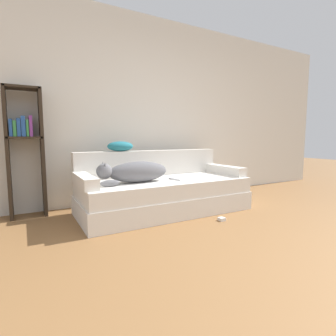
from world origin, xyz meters
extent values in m
plane|color=olive|center=(0.00, 0.00, 0.00)|extent=(20.00, 20.00, 0.00)
cube|color=silver|center=(0.00, 2.66, 1.35)|extent=(7.46, 0.06, 2.70)
cube|color=silver|center=(-0.23, 1.88, 0.11)|extent=(2.11, 0.93, 0.23)
cube|color=silver|center=(-0.23, 1.87, 0.32)|extent=(2.07, 0.89, 0.19)
cube|color=silver|center=(-0.23, 2.27, 0.59)|extent=(2.07, 0.15, 0.34)
cube|color=silver|center=(-1.21, 1.87, 0.48)|extent=(0.15, 0.74, 0.12)
cube|color=silver|center=(0.75, 1.87, 0.48)|extent=(0.15, 0.74, 0.12)
ellipsoid|color=slate|center=(-0.60, 1.81, 0.54)|extent=(0.72, 0.25, 0.24)
sphere|color=slate|center=(-1.01, 1.81, 0.57)|extent=(0.17, 0.17, 0.17)
cone|color=slate|center=(-1.01, 1.76, 0.63)|extent=(0.06, 0.06, 0.08)
cone|color=slate|center=(-1.01, 1.86, 0.63)|extent=(0.06, 0.06, 0.08)
ellipsoid|color=slate|center=(-0.98, 1.70, 0.45)|extent=(0.22, 0.06, 0.07)
cube|color=silver|center=(-0.02, 1.77, 0.43)|extent=(0.33, 0.27, 0.02)
ellipsoid|color=teal|center=(-0.67, 2.26, 0.82)|extent=(0.34, 0.22, 0.13)
cube|color=#2D2319|center=(-1.92, 2.48, 0.75)|extent=(0.04, 0.26, 1.51)
cube|color=#2D2319|center=(-1.57, 2.48, 0.75)|extent=(0.04, 0.26, 1.51)
cube|color=#2D2319|center=(-1.75, 2.48, 1.50)|extent=(0.37, 0.26, 0.02)
cube|color=#2D2319|center=(-1.75, 2.48, 0.94)|extent=(0.37, 0.26, 0.02)
cube|color=#234C93|center=(-1.88, 2.46, 1.04)|extent=(0.03, 0.20, 0.19)
cube|color=#337F42|center=(-1.84, 2.46, 1.04)|extent=(0.03, 0.20, 0.18)
cube|color=#234C93|center=(-1.80, 2.46, 1.05)|extent=(0.04, 0.20, 0.20)
cube|color=#234C93|center=(-1.75, 2.46, 1.06)|extent=(0.04, 0.20, 0.23)
cube|color=#337F42|center=(-1.71, 2.46, 1.04)|extent=(0.02, 0.20, 0.19)
cube|color=#753384|center=(-1.68, 2.46, 1.07)|extent=(0.03, 0.20, 0.24)
cube|color=silver|center=(0.16, 1.22, 0.02)|extent=(0.07, 0.07, 0.04)
camera|label=1|loc=(-1.78, -1.00, 0.93)|focal=28.00mm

